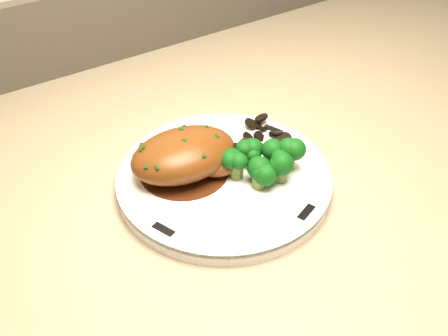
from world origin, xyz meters
TOP-DOWN VIEW (x-y plane):
  - plate at (-0.14, 1.65)m, footprint 0.28×0.28m
  - rim_accent_0 at (-0.04, 1.69)m, footprint 0.02×0.03m
  - rim_accent_1 at (-0.18, 1.74)m, footprint 0.03×0.02m
  - rim_accent_2 at (-0.24, 1.61)m, footprint 0.02×0.03m
  - rim_accent_3 at (-0.10, 1.55)m, footprint 0.03×0.02m
  - gravy_pool at (-0.17, 1.68)m, footprint 0.10×0.10m
  - chicken_breast at (-0.17, 1.67)m, footprint 0.13×0.09m
  - mushroom_pile at (-0.08, 1.68)m, footprint 0.07×0.05m
  - broccoli_florets at (-0.10, 1.62)m, footprint 0.08×0.06m

SIDE VIEW (x-z plane):
  - plate at x=-0.14m, z-range 0.85..0.87m
  - rim_accent_0 at x=-0.04m, z-range 0.87..0.87m
  - rim_accent_1 at x=-0.18m, z-range 0.87..0.87m
  - rim_accent_2 at x=-0.24m, z-range 0.87..0.87m
  - rim_accent_3 at x=-0.10m, z-range 0.87..0.87m
  - gravy_pool at x=-0.17m, z-range 0.87..0.87m
  - mushroom_pile at x=-0.08m, z-range 0.86..0.88m
  - broccoli_florets at x=-0.10m, z-range 0.87..0.91m
  - chicken_breast at x=-0.17m, z-range 0.87..0.92m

